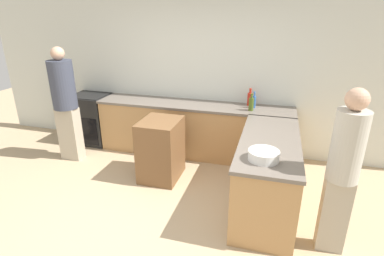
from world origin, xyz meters
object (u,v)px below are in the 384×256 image
(mixing_bowl, at_px, (264,155))
(water_bottle_blue, at_px, (254,101))
(island_table, at_px, (161,149))
(person_at_peninsula, at_px, (343,168))
(range_oven, at_px, (92,118))
(person_by_range, at_px, (65,101))
(olive_oil_bottle, at_px, (251,104))
(hot_sauce_bottle, at_px, (250,99))

(mixing_bowl, relative_size, water_bottle_blue, 1.21)
(island_table, relative_size, person_at_peninsula, 0.52)
(range_oven, distance_m, person_by_range, 0.90)
(mixing_bowl, distance_m, person_at_peninsula, 0.73)
(island_table, bearing_deg, water_bottle_blue, 38.58)
(person_by_range, relative_size, person_at_peninsula, 1.07)
(olive_oil_bottle, relative_size, person_at_peninsula, 0.16)
(mixing_bowl, distance_m, hot_sauce_bottle, 1.92)
(island_table, height_order, person_by_range, person_by_range)
(mixing_bowl, distance_m, olive_oil_bottle, 1.65)
(water_bottle_blue, xyz_separation_m, person_by_range, (-2.85, -0.79, -0.01))
(island_table, relative_size, hot_sauce_bottle, 3.16)
(mixing_bowl, bearing_deg, hot_sauce_bottle, 99.93)
(olive_oil_bottle, bearing_deg, hot_sauce_bottle, 100.11)
(mixing_bowl, bearing_deg, island_table, 150.36)
(mixing_bowl, xyz_separation_m, person_at_peninsula, (0.73, -0.05, -0.01))
(hot_sauce_bottle, bearing_deg, person_at_peninsula, -61.44)
(hot_sauce_bottle, relative_size, person_by_range, 0.15)
(olive_oil_bottle, distance_m, person_by_range, 2.89)
(hot_sauce_bottle, height_order, person_by_range, person_by_range)
(range_oven, relative_size, mixing_bowl, 2.87)
(mixing_bowl, bearing_deg, person_by_range, 162.23)
(water_bottle_blue, distance_m, person_at_peninsula, 2.08)
(range_oven, distance_m, person_at_peninsula, 4.31)
(island_table, bearing_deg, person_at_peninsula, -21.96)
(person_by_range, bearing_deg, person_at_peninsula, -15.29)
(person_by_range, bearing_deg, range_oven, 95.45)
(hot_sauce_bottle, distance_m, person_at_peninsula, 2.21)
(range_oven, relative_size, person_at_peninsula, 0.53)
(range_oven, xyz_separation_m, person_by_range, (0.07, -0.72, 0.54))
(range_oven, height_order, person_at_peninsula, person_at_peninsula)
(range_oven, height_order, island_table, range_oven)
(island_table, distance_m, mixing_bowl, 1.74)
(hot_sauce_bottle, distance_m, olive_oil_bottle, 0.27)
(range_oven, height_order, olive_oil_bottle, olive_oil_bottle)
(water_bottle_blue, relative_size, person_by_range, 0.14)
(range_oven, xyz_separation_m, water_bottle_blue, (2.92, 0.06, 0.54))
(range_oven, bearing_deg, island_table, -27.37)
(island_table, bearing_deg, range_oven, 152.63)
(olive_oil_bottle, bearing_deg, island_table, -145.72)
(mixing_bowl, height_order, person_at_peninsula, person_at_peninsula)
(range_oven, xyz_separation_m, island_table, (1.72, -0.89, -0.01))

